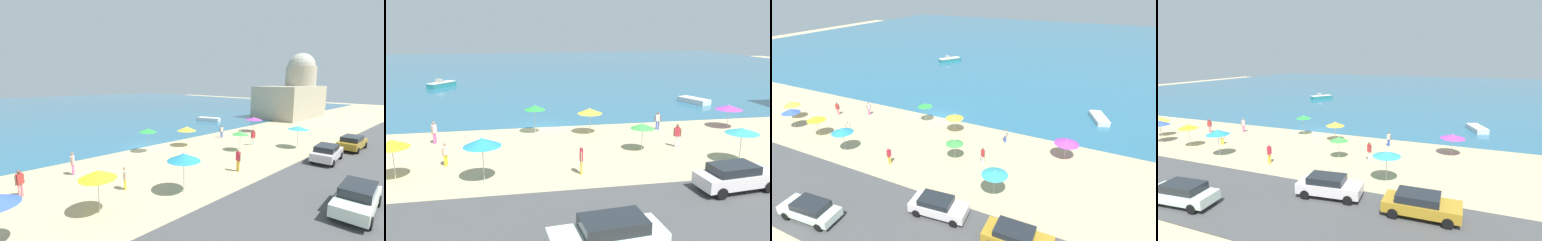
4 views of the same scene
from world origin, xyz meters
TOP-DOWN VIEW (x-y plane):
  - ground_plane at (0.00, 0.00)m, footprint 160.00×160.00m
  - sea at (0.00, 55.00)m, footprint 150.00×110.00m
  - coastal_road at (0.00, -18.00)m, footprint 80.00×8.00m
  - beach_umbrella_0 at (6.52, -7.98)m, footprint 1.76×1.76m
  - beach_umbrella_1 at (-0.80, -1.92)m, footprint 1.76×1.76m
  - beach_umbrella_2 at (-4.51, -11.68)m, footprint 2.18×2.18m
  - beach_umbrella_3 at (-16.51, -8.59)m, footprint 1.98×1.98m
  - beach_umbrella_4 at (12.06, -11.57)m, footprint 2.18×2.18m
  - beach_umbrella_5 at (-14.15, -10.43)m, footprint 2.07×2.07m
  - beach_umbrella_6 at (16.40, -3.11)m, footprint 2.38×2.38m
  - beach_umbrella_7 at (-9.69, -10.56)m, footprint 2.02×2.02m
  - beach_umbrella_8 at (3.75, -2.74)m, footprint 2.09×2.09m
  - bather_0 at (-12.43, -5.23)m, footprint 0.53×0.34m
  - bather_1 at (1.30, -11.66)m, footprint 0.29×0.56m
  - bather_2 at (9.95, -2.56)m, footprint 0.53×0.35m
  - bather_3 at (-7.11, -8.66)m, footprint 0.35×0.52m
  - bather_4 at (-8.70, -3.44)m, footprint 0.37×0.50m
  - bather_5 at (9.41, -7.66)m, footprint 0.51×0.36m
  - parked_car_0 at (9.12, -15.60)m, footprint 4.56×2.26m
  - parked_car_2 at (0.76, -20.12)m, footprint 4.74×2.23m
  - parked_car_4 at (15.32, -15.93)m, footprint 4.62×2.04m
  - skiff_nearshore at (-13.00, 26.75)m, footprint 4.02×4.80m
  - skiff_offshore at (18.86, 8.06)m, footprint 2.83×4.44m

SIDE VIEW (x-z plane):
  - ground_plane at x=0.00m, z-range 0.00..0.00m
  - sea at x=0.00m, z-range 0.00..0.05m
  - coastal_road at x=0.00m, z-range 0.00..0.06m
  - skiff_offshore at x=18.86m, z-range 0.05..0.64m
  - skiff_nearshore at x=-13.00m, z-range -0.18..1.10m
  - parked_car_4 at x=15.32m, z-range 0.11..1.56m
  - parked_car_2 at x=0.76m, z-range 0.10..1.58m
  - parked_car_0 at x=9.12m, z-range 0.11..1.59m
  - bather_2 at x=9.95m, z-range 0.09..1.68m
  - bather_3 at x=-7.11m, z-range 0.09..1.69m
  - bather_0 at x=-12.43m, z-range 0.11..1.87m
  - bather_4 at x=-8.70m, z-range 0.11..1.88m
  - bather_5 at x=9.41m, z-range 0.11..1.91m
  - bather_1 at x=1.30m, z-range 0.12..1.94m
  - beach_umbrella_0 at x=6.52m, z-range 0.80..2.92m
  - beach_umbrella_6 at x=16.40m, z-range 0.80..2.94m
  - beach_umbrella_8 at x=3.75m, z-range 0.83..3.07m
  - beach_umbrella_3 at x=-16.51m, z-range 0.88..3.30m
  - beach_umbrella_4 at x=12.06m, z-range 0.97..3.42m
  - beach_umbrella_7 at x=-9.69m, z-range 0.96..3.48m
  - beach_umbrella_5 at x=-14.15m, z-range 0.96..3.50m
  - beach_umbrella_1 at x=-0.80m, z-range 0.99..3.49m
  - beach_umbrella_2 at x=-4.51m, z-range 1.03..3.71m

